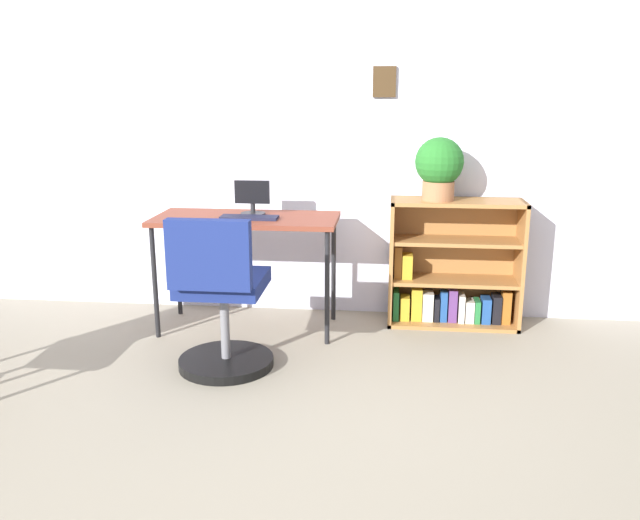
# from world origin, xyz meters

# --- Properties ---
(ground_plane) EXTENTS (6.24, 6.24, 0.00)m
(ground_plane) POSITION_xyz_m (0.00, 0.00, 0.00)
(ground_plane) COLOR gray
(wall_back) EXTENTS (5.20, 0.12, 2.47)m
(wall_back) POSITION_xyz_m (0.00, 2.15, 1.24)
(wall_back) COLOR silver
(wall_back) RESTS_ON ground_plane
(desk) EXTENTS (1.13, 0.51, 0.72)m
(desk) POSITION_xyz_m (-0.35, 1.70, 0.66)
(desk) COLOR brown
(desk) RESTS_ON ground_plane
(monitor) EXTENTS (0.22, 0.15, 0.22)m
(monitor) POSITION_xyz_m (-0.31, 1.76, 0.83)
(monitor) COLOR #262628
(monitor) RESTS_ON desk
(keyboard) EXTENTS (0.35, 0.12, 0.02)m
(keyboard) POSITION_xyz_m (-0.31, 1.63, 0.73)
(keyboard) COLOR #1B1D34
(keyboard) RESTS_ON desk
(office_chair) EXTENTS (0.52, 0.55, 0.87)m
(office_chair) POSITION_xyz_m (-0.34, 1.03, 0.38)
(office_chair) COLOR black
(office_chair) RESTS_ON ground_plane
(bookshelf_low) EXTENTS (0.83, 0.30, 0.81)m
(bookshelf_low) POSITION_xyz_m (0.94, 1.95, 0.35)
(bookshelf_low) COLOR #9F6C39
(bookshelf_low) RESTS_ON ground_plane
(potted_plant_on_shelf) EXTENTS (0.30, 0.30, 0.39)m
(potted_plant_on_shelf) POSITION_xyz_m (0.83, 1.90, 1.03)
(potted_plant_on_shelf) COLOR #9E6642
(potted_plant_on_shelf) RESTS_ON bookshelf_low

